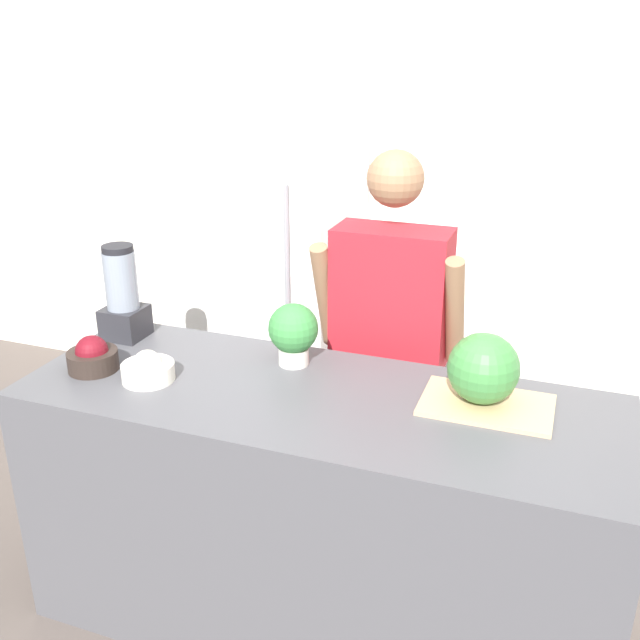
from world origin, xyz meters
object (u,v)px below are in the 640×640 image
object	(u,v)px
bowl_cherries	(93,357)
bowl_cream	(148,369)
watermelon	(483,368)
potted_plant	(293,331)
person	(389,352)
blender	(123,297)
refrigerator	(274,266)

from	to	relation	value
bowl_cherries	bowl_cream	distance (m)	0.22
watermelon	potted_plant	distance (m)	0.67
bowl_cream	potted_plant	world-z (taller)	potted_plant
potted_plant	watermelon	bearing A→B (deg)	-6.43
person	bowl_cherries	distance (m)	1.13
watermelon	blender	bearing A→B (deg)	176.66
watermelon	bowl_cream	size ratio (longest dim) A/B	1.26
watermelon	blender	distance (m)	1.37
person	bowl_cherries	bearing A→B (deg)	-141.32
refrigerator	person	world-z (taller)	refrigerator
blender	potted_plant	xyz separation A→B (m)	(0.70, -0.00, -0.04)
bowl_cream	potted_plant	distance (m)	0.51
refrigerator	bowl_cherries	size ratio (longest dim) A/B	10.51
refrigerator	bowl_cream	bearing A→B (deg)	-84.53
blender	potted_plant	distance (m)	0.70
refrigerator	bowl_cream	distance (m)	1.37
watermelon	bowl_cream	bearing A→B (deg)	-168.87
bowl_cream	blender	size ratio (longest dim) A/B	0.49
watermelon	bowl_cherries	xyz separation A→B (m)	(-1.31, -0.21, -0.08)
refrigerator	bowl_cherries	bearing A→B (deg)	-93.97
person	watermelon	bearing A→B (deg)	-49.09
bowl_cherries	potted_plant	world-z (taller)	potted_plant
potted_plant	person	bearing A→B (deg)	60.20
blender	bowl_cherries	bearing A→B (deg)	-77.81
bowl_cream	person	bearing A→B (deg)	47.22
potted_plant	bowl_cream	bearing A→B (deg)	-145.18
blender	potted_plant	size ratio (longest dim) A/B	1.63
watermelon	potted_plant	bearing A→B (deg)	173.57
bowl_cream	refrigerator	bearing A→B (deg)	95.47
refrigerator	bowl_cream	world-z (taller)	refrigerator
watermelon	potted_plant	size ratio (longest dim) A/B	1.00
person	watermelon	xyz separation A→B (m)	(0.43, -0.49, 0.22)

